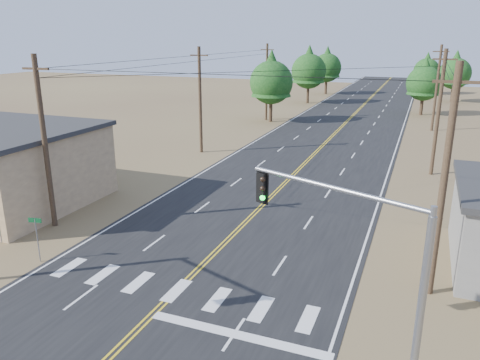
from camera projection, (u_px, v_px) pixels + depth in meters
The scene contains 15 objects.
road at pixel (301, 168), 40.43m from camera, with size 15.00×200.00×0.02m, color black.
utility_pole_left_near at pixel (45, 142), 26.61m from camera, with size 1.80×0.30×10.00m.
utility_pole_left_mid at pixel (200, 100), 44.39m from camera, with size 1.80×0.30×10.00m.
utility_pole_left_far at pixel (267, 81), 62.16m from camera, with size 1.80×0.30×10.00m.
utility_pole_right_near at pixel (444, 183), 19.24m from camera, with size 1.80×0.30×10.00m.
utility_pole_right_mid at pixel (438, 112), 37.02m from camera, with size 1.80×0.30×10.00m.
utility_pole_right_far at pixel (437, 88), 54.79m from camera, with size 1.80×0.30×10.00m.
signal_mast_right at pixel (364, 260), 13.66m from camera, with size 5.74×2.48×6.77m.
street_sign at pixel (37, 233), 23.15m from camera, with size 0.69×0.18×2.35m.
tree_left_near at pixel (271, 78), 60.53m from camera, with size 5.60×5.60×9.33m.
tree_left_mid at pixel (309, 68), 77.84m from camera, with size 5.76×5.76×9.60m.
tree_left_far at pixel (327, 65), 90.25m from camera, with size 5.49×5.49×9.16m.
tree_right_near at pixel (424, 80), 66.07m from camera, with size 4.89×4.89×8.16m.
tree_right_mid at pixel (455, 70), 79.29m from camera, with size 5.25×5.25×8.75m.
tree_right_far at pixel (427, 68), 90.23m from camera, with size 4.84×4.84×8.06m.
Camera 1 is at (9.43, -8.15, 10.89)m, focal length 35.00 mm.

